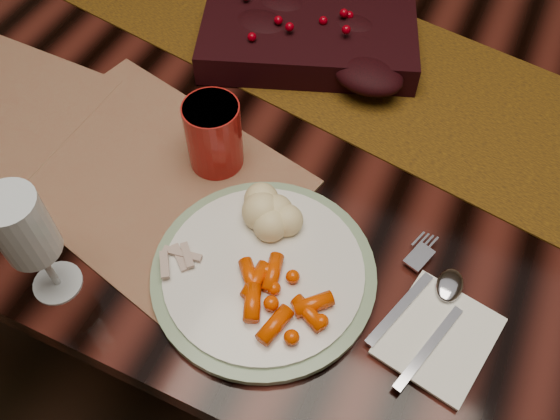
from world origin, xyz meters
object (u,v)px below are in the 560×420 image
at_px(dining_table, 346,242).
at_px(placemat_main, 146,175).
at_px(mashed_potatoes, 268,212).
at_px(napkin, 439,336).
at_px(red_cup, 214,135).
at_px(dinner_plate, 264,272).
at_px(wine_glass, 35,247).
at_px(baby_carrots, 271,297).
at_px(turkey_shreds, 180,262).
at_px(centerpiece, 308,37).

distance_m(dining_table, placemat_main, 0.51).
height_order(mashed_potatoes, napkin, mashed_potatoes).
height_order(dining_table, red_cup, red_cup).
xyz_separation_m(placemat_main, napkin, (0.44, -0.06, 0.00)).
xyz_separation_m(dinner_plate, wine_glass, (-0.23, -0.11, 0.07)).
relative_size(baby_carrots, turkey_shreds, 1.85).
distance_m(turkey_shreds, red_cup, 0.18).
xyz_separation_m(dining_table, centerpiece, (-0.13, 0.08, 0.41)).
height_order(centerpiece, napkin, centerpiece).
relative_size(mashed_potatoes, turkey_shreds, 1.37).
relative_size(turkey_shreds, red_cup, 0.60).
distance_m(mashed_potatoes, turkey_shreds, 0.12).
bearing_deg(dinner_plate, napkin, 3.15).
distance_m(turkey_shreds, napkin, 0.32).
height_order(mashed_potatoes, turkey_shreds, mashed_potatoes).
xyz_separation_m(baby_carrots, napkin, (0.19, 0.05, -0.02)).
xyz_separation_m(mashed_potatoes, wine_glass, (-0.20, -0.18, 0.04)).
distance_m(centerpiece, dinner_plate, 0.42).
distance_m(placemat_main, mashed_potatoes, 0.20).
relative_size(dinner_plate, red_cup, 2.66).
xyz_separation_m(centerpiece, wine_glass, (-0.11, -0.52, 0.05)).
bearing_deg(placemat_main, napkin, 6.03).
xyz_separation_m(red_cup, wine_glass, (-0.09, -0.25, 0.03)).
bearing_deg(baby_carrots, napkin, 13.70).
relative_size(dining_table, red_cup, 17.31).
bearing_deg(dining_table, centerpiece, 150.14).
bearing_deg(mashed_potatoes, placemat_main, 176.73).
distance_m(dining_table, wine_glass, 0.68).
bearing_deg(napkin, red_cup, 171.54).
xyz_separation_m(placemat_main, wine_glass, (-0.01, -0.19, 0.08)).
relative_size(placemat_main, mashed_potatoes, 4.69).
distance_m(mashed_potatoes, red_cup, 0.14).
xyz_separation_m(dinner_plate, napkin, (0.22, 0.01, -0.01)).
xyz_separation_m(placemat_main, red_cup, (0.08, 0.06, 0.05)).
bearing_deg(baby_carrots, turkey_shreds, -179.27).
distance_m(placemat_main, dinner_plate, 0.23).
height_order(dinner_plate, napkin, dinner_plate).
xyz_separation_m(placemat_main, baby_carrots, (0.25, -0.11, 0.03)).
height_order(placemat_main, red_cup, red_cup).
relative_size(centerpiece, napkin, 2.61).
distance_m(mashed_potatoes, napkin, 0.25).
height_order(baby_carrots, napkin, baby_carrots).
bearing_deg(red_cup, baby_carrots, -46.15).
bearing_deg(placemat_main, mashed_potatoes, 11.02).
xyz_separation_m(mashed_potatoes, red_cup, (-0.12, 0.08, 0.01)).
relative_size(dining_table, turkey_shreds, 28.89).
xyz_separation_m(turkey_shreds, red_cup, (-0.05, 0.18, 0.03)).
bearing_deg(placemat_main, dinner_plate, -4.79).
bearing_deg(centerpiece, dining_table, -29.86).
relative_size(dining_table, baby_carrots, 15.61).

